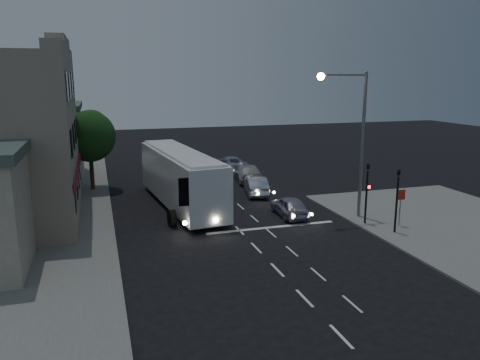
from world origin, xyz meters
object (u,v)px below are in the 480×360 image
object	(u,v)px
tour_bus	(180,177)
car_suv	(290,206)
regulatory_sign	(401,202)
car_sedan_b	(248,173)
streetlight	(354,128)
car_sedan_a	(256,186)
car_sedan_c	(230,163)
traffic_signal_main	(367,186)
street_tree	(89,134)
traffic_signal_side	(397,193)

from	to	relation	value
tour_bus	car_suv	xyz separation A→B (m)	(6.26, -4.47, -1.45)
regulatory_sign	car_sedan_b	bearing A→B (deg)	107.73
car_sedan_b	streetlight	world-z (taller)	streetlight
car_sedan_a	streetlight	xyz separation A→B (m)	(3.60, -7.71, 5.04)
car_sedan_c	traffic_signal_main	distance (m)	19.21
car_suv	car_sedan_b	xyz separation A→B (m)	(0.64, 10.76, 0.07)
traffic_signal_main	streetlight	size ratio (longest dim) A/B	0.46
car_suv	street_tree	bearing A→B (deg)	-40.18
streetlight	traffic_signal_side	bearing A→B (deg)	-74.30
car_suv	car_sedan_a	xyz separation A→B (m)	(-0.18, 6.11, 0.03)
tour_bus	regulatory_sign	bearing A→B (deg)	-42.25
traffic_signal_main	regulatory_sign	size ratio (longest dim) A/B	1.86
tour_bus	car_sedan_a	distance (m)	6.45
tour_bus	street_tree	world-z (taller)	street_tree
car_suv	car_sedan_b	distance (m)	10.78
traffic_signal_main	traffic_signal_side	bearing A→B (deg)	-70.51
car_suv	streetlight	bearing A→B (deg)	157.47
car_sedan_b	regulatory_sign	xyz separation A→B (m)	(4.73, -14.80, 0.87)
streetlight	street_tree	world-z (taller)	streetlight
car_suv	car_sedan_a	size ratio (longest dim) A/B	0.93
tour_bus	street_tree	size ratio (longest dim) A/B	2.09
car_sedan_b	car_sedan_a	bearing A→B (deg)	87.85
traffic_signal_main	streetlight	distance (m)	3.61
tour_bus	car_suv	bearing A→B (deg)	-41.60
car_sedan_a	traffic_signal_main	xyz separation A→B (m)	(3.85, -9.13, 1.73)
tour_bus	regulatory_sign	size ratio (longest dim) A/B	5.88
car_sedan_b	traffic_signal_side	distance (m)	16.28
car_sedan_c	regulatory_sign	world-z (taller)	regulatory_sign
traffic_signal_main	car_sedan_b	bearing A→B (deg)	102.40
street_tree	car_sedan_b	bearing A→B (deg)	-2.08
traffic_signal_main	car_suv	bearing A→B (deg)	140.53
car_sedan_c	traffic_signal_side	size ratio (longest dim) A/B	1.22
car_sedan_a	regulatory_sign	bearing A→B (deg)	129.74
car_suv	traffic_signal_side	bearing A→B (deg)	133.74
car_sedan_c	car_sedan_b	bearing A→B (deg)	88.66
car_sedan_c	tour_bus	bearing A→B (deg)	56.66
car_suv	car_sedan_a	distance (m)	6.11
traffic_signal_main	street_tree	size ratio (longest dim) A/B	0.66
car_sedan_b	regulatory_sign	size ratio (longest dim) A/B	2.29
tour_bus	regulatory_sign	distance (m)	14.42
traffic_signal_side	regulatory_sign	distance (m)	1.61
car_sedan_b	regulatory_sign	bearing A→B (deg)	115.64
tour_bus	car_sedan_c	xyz separation A→B (m)	(6.80, 11.38, -1.42)
car_sedan_b	street_tree	distance (m)	13.33
tour_bus	traffic_signal_main	xyz separation A→B (m)	(9.93, -7.49, 0.31)
car_sedan_a	street_tree	size ratio (longest dim) A/B	0.68
traffic_signal_side	regulatory_sign	xyz separation A→B (m)	(1.00, 0.96, -0.82)
traffic_signal_side	car_suv	bearing A→B (deg)	131.15
car_sedan_a	traffic_signal_side	world-z (taller)	traffic_signal_side
car_suv	street_tree	xyz separation A→B (m)	(-12.14, 11.22, 3.83)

